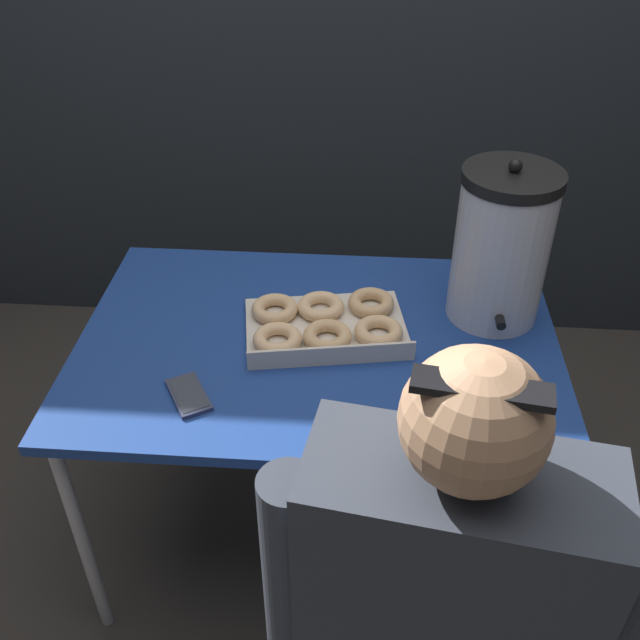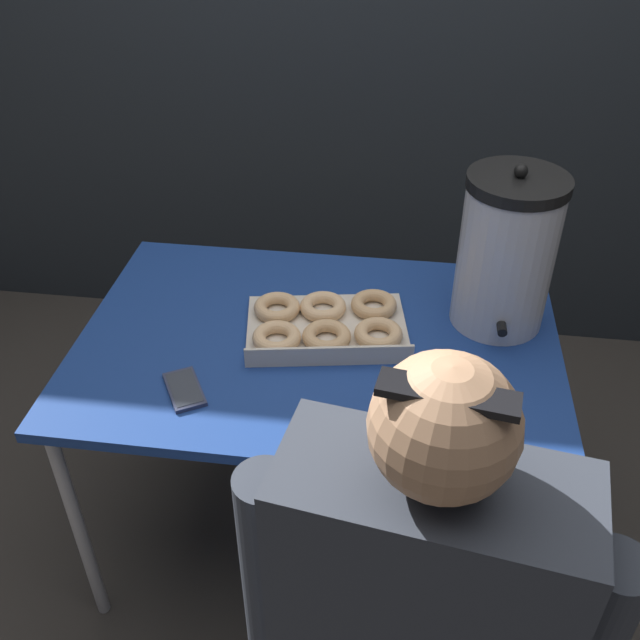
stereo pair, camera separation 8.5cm
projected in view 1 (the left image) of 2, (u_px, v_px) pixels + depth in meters
The scene contains 6 objects.
ground_plane at pixel (318, 524), 2.18m from camera, with size 12.00×12.00×0.00m, color #3D3833.
folding_table at pixel (318, 355), 1.78m from camera, with size 1.18×0.81×0.72m.
donut_box at pixel (326, 324), 1.77m from camera, with size 0.44×0.34×0.05m.
coffee_urn at pixel (501, 246), 1.73m from camera, with size 0.24×0.27×0.42m.
cell_phone at pixel (189, 395), 1.58m from camera, with size 0.13×0.15×0.01m.
person_seated at pixel (436, 638), 1.28m from camera, with size 0.63×0.32×1.22m.
Camera 1 is at (0.11, -1.38, 1.79)m, focal length 40.00 mm.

